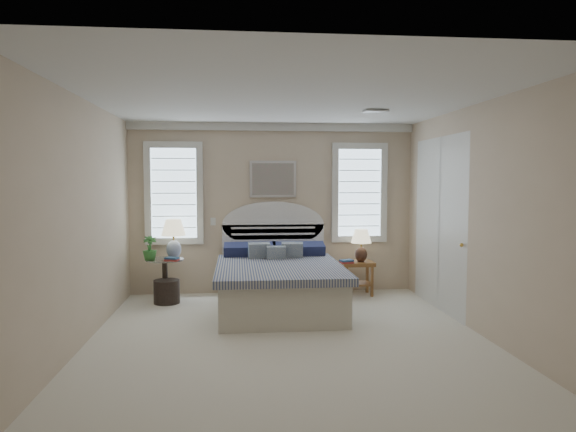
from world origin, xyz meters
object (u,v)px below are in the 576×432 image
Objects in this scene: nightstand_right at (357,271)px; floor_pot at (167,292)px; side_table_left at (165,275)px; lamp_left at (174,234)px; bed at (278,281)px; lamp_right at (361,242)px.

floor_pot is (-2.91, -0.26, -0.21)m from nightstand_right.
lamp_left reaches higher than side_table_left.
lamp_left is (-1.53, 0.68, 0.61)m from bed.
floor_pot is 3.04m from lamp_right.
side_table_left is 2.95m from nightstand_right.
lamp_right is at bearing 4.40° from floor_pot.
side_table_left is at bearing -178.06° from nightstand_right.
nightstand_right reaches higher than floor_pot.
side_table_left is 0.62m from lamp_left.
side_table_left is at bearing 105.27° from floor_pot.
side_table_left is 3.04m from lamp_right.
bed is 1.68m from floor_pot.
lamp_right is (3.00, 0.07, 0.46)m from side_table_left.
bed reaches higher than nightstand_right.
side_table_left is at bearing -145.37° from lamp_left.
floor_pot is (-1.61, 0.43, -0.21)m from bed.
lamp_left reaches higher than lamp_right.
lamp_left is (0.12, 0.09, 0.61)m from side_table_left.
bed is at bearing -23.98° from lamp_left.
nightstand_right is 1.41× the size of floor_pot.
nightstand_right is at bearing 28.03° from bed.
bed is at bearing -15.02° from floor_pot.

